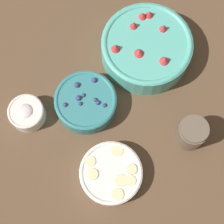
{
  "coord_description": "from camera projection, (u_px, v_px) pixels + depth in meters",
  "views": [
    {
      "loc": [
        0.16,
        -0.3,
        1.01
      ],
      "look_at": [
        -0.03,
        -0.07,
        0.04
      ],
      "focal_mm": 60.0,
      "sensor_mm": 36.0,
      "label": 1
    }
  ],
  "objects": [
    {
      "name": "jar_chocolate",
      "position": [
        191.0,
        133.0,
        1.0
      ],
      "size": [
        0.08,
        0.08,
        0.09
      ],
      "color": "brown",
      "rests_on": "ground_plane"
    },
    {
      "name": "bowl_blueberries",
      "position": [
        86.0,
        102.0,
        1.03
      ],
      "size": [
        0.17,
        0.17,
        0.06
      ],
      "color": "teal",
      "rests_on": "ground_plane"
    },
    {
      "name": "bowl_strawberries",
      "position": [
        146.0,
        47.0,
        1.07
      ],
      "size": [
        0.26,
        0.26,
        0.1
      ],
      "color": "#56B7A8",
      "rests_on": "ground_plane"
    },
    {
      "name": "ground_plane",
      "position": [
        135.0,
        103.0,
        1.07
      ],
      "size": [
        4.0,
        4.0,
        0.0
      ],
      "primitive_type": "plane",
      "color": "brown"
    },
    {
      "name": "bowl_cream",
      "position": [
        27.0,
        113.0,
        1.03
      ],
      "size": [
        0.1,
        0.1,
        0.06
      ],
      "color": "white",
      "rests_on": "ground_plane"
    },
    {
      "name": "bowl_bananas",
      "position": [
        111.0,
        173.0,
        0.98
      ],
      "size": [
        0.17,
        0.17,
        0.05
      ],
      "color": "white",
      "rests_on": "ground_plane"
    }
  ]
}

